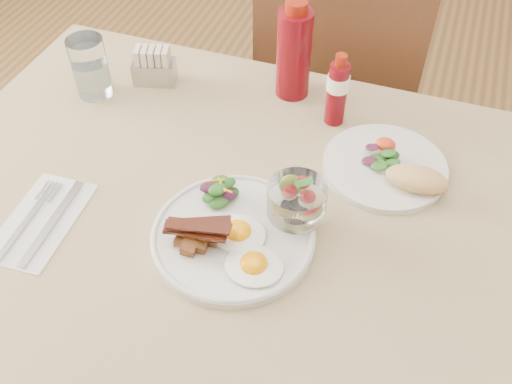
% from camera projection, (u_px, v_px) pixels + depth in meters
% --- Properties ---
extents(table, '(1.33, 0.88, 0.75)m').
position_uv_depth(table, '(263.00, 241.00, 1.09)').
color(table, '#4E3018').
rests_on(table, ground).
extents(chair_far, '(0.42, 0.42, 0.93)m').
position_uv_depth(chair_far, '(338.00, 98.00, 1.62)').
color(chair_far, '#4E3018').
rests_on(chair_far, ground).
extents(main_plate, '(0.28, 0.28, 0.02)m').
position_uv_depth(main_plate, '(233.00, 237.00, 0.97)').
color(main_plate, silver).
rests_on(main_plate, table).
extents(fried_eggs, '(0.16, 0.16, 0.03)m').
position_uv_depth(fried_eggs, '(246.00, 248.00, 0.94)').
color(fried_eggs, white).
rests_on(fried_eggs, main_plate).
extents(bacon_potato_pile, '(0.12, 0.07, 0.05)m').
position_uv_depth(bacon_potato_pile, '(197.00, 234.00, 0.93)').
color(bacon_potato_pile, brown).
rests_on(bacon_potato_pile, main_plate).
extents(side_salad, '(0.07, 0.07, 0.04)m').
position_uv_depth(side_salad, '(219.00, 192.00, 1.01)').
color(side_salad, '#164312').
rests_on(side_salad, main_plate).
extents(fruit_cup, '(0.10, 0.10, 0.10)m').
position_uv_depth(fruit_cup, '(297.00, 200.00, 0.94)').
color(fruit_cup, white).
rests_on(fruit_cup, main_plate).
extents(second_plate, '(0.24, 0.24, 0.06)m').
position_uv_depth(second_plate, '(392.00, 169.00, 1.07)').
color(second_plate, silver).
rests_on(second_plate, table).
extents(ketchup_bottle, '(0.09, 0.09, 0.22)m').
position_uv_depth(ketchup_bottle, '(294.00, 53.00, 1.19)').
color(ketchup_bottle, '#5E050D').
rests_on(ketchup_bottle, table).
extents(hot_sauce_bottle, '(0.05, 0.05, 0.16)m').
position_uv_depth(hot_sauce_bottle, '(337.00, 90.00, 1.14)').
color(hot_sauce_bottle, '#5E050D').
rests_on(hot_sauce_bottle, table).
extents(sugar_caddy, '(0.10, 0.07, 0.08)m').
position_uv_depth(sugar_caddy, '(154.00, 67.00, 1.26)').
color(sugar_caddy, '#ADADB1').
rests_on(sugar_caddy, table).
extents(water_glass, '(0.08, 0.08, 0.13)m').
position_uv_depth(water_glass, '(91.00, 70.00, 1.22)').
color(water_glass, white).
rests_on(water_glass, table).
extents(napkin_cutlery, '(0.13, 0.22, 0.01)m').
position_uv_depth(napkin_cutlery, '(42.00, 221.00, 1.00)').
color(napkin_cutlery, silver).
rests_on(napkin_cutlery, table).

